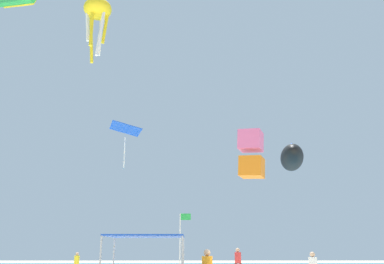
{
  "coord_description": "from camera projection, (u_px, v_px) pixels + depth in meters",
  "views": [
    {
      "loc": [
        -2.04,
        -17.44,
        1.81
      ],
      "look_at": [
        -1.86,
        12.48,
        10.41
      ],
      "focal_mm": 38.32,
      "sensor_mm": 36.0,
      "label": 1
    }
  ],
  "objects": [
    {
      "name": "banner_flag",
      "position": [
        181.0,
        241.0,
        22.08
      ],
      "size": [
        0.61,
        0.06,
        3.71
      ],
      "color": "silver",
      "rests_on": "ground"
    },
    {
      "name": "canopy_tent",
      "position": [
        146.0,
        239.0,
        16.1
      ],
      "size": [
        2.99,
        2.76,
        2.35
      ],
      "color": "#B2B2B7",
      "rests_on": "ground"
    },
    {
      "name": "kite_diamond_blue",
      "position": [
        125.0,
        131.0,
        41.27
      ],
      "size": [
        3.7,
        3.74,
        4.44
      ],
      "rotation": [
        0.0,
        0.0,
        5.0
      ],
      "color": "blue"
    },
    {
      "name": "person_leftmost",
      "position": [
        77.0,
        261.0,
        30.8
      ],
      "size": [
        0.38,
        0.42,
        1.61
      ],
      "rotation": [
        0.0,
        0.0,
        4.95
      ],
      "color": "brown",
      "rests_on": "ground"
    },
    {
      "name": "kite_inflatable_black",
      "position": [
        292.0,
        158.0,
        42.3
      ],
      "size": [
        4.3,
        8.3,
        3.19
      ],
      "rotation": [
        0.0,
        0.0,
        4.52
      ],
      "color": "black"
    },
    {
      "name": "kite_box_pink",
      "position": [
        251.0,
        154.0,
        29.01
      ],
      "size": [
        2.09,
        2.05,
        3.4
      ],
      "rotation": [
        0.0,
        0.0,
        1.21
      ],
      "color": "pink"
    },
    {
      "name": "person_near_tent",
      "position": [
        238.0,
        260.0,
        28.81
      ],
      "size": [
        0.51,
        0.45,
        1.91
      ],
      "rotation": [
        0.0,
        0.0,
        3.14
      ],
      "color": "black",
      "rests_on": "ground"
    },
    {
      "name": "kite_octopus_yellow",
      "position": [
        97.0,
        12.0,
        29.53
      ],
      "size": [
        2.39,
        2.39,
        4.72
      ],
      "rotation": [
        0.0,
        0.0,
        0.22
      ],
      "color": "yellow"
    }
  ]
}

